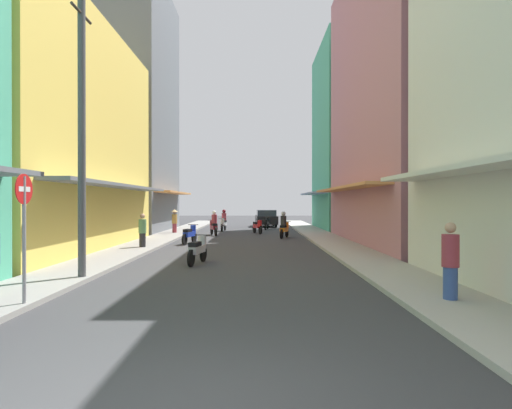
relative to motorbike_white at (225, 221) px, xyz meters
name	(u,v)px	position (x,y,z in m)	size (l,w,h in m)	color
ground_plane	(243,244)	(1.66, -9.93, -0.70)	(92.50, 92.50, 0.00)	#38383A
sidewalk_left	(150,243)	(-3.00, -9.93, -0.64)	(2.01, 50.05, 0.12)	gray
sidewalk_right	(336,243)	(6.32, -9.93, -0.64)	(2.01, 50.05, 0.12)	#ADA89E
building_left_mid	(41,137)	(-7.00, -12.70, 4.24)	(7.05, 13.56, 9.90)	#EFD159
building_left_far	(128,110)	(-7.00, -0.55, 8.05)	(7.05, 9.26, 17.53)	slate
building_right_mid	(417,95)	(10.32, -9.92, 6.76)	(7.05, 13.34, 14.94)	#B7727F
building_right_far	(360,138)	(10.32, 1.75, 6.38)	(7.05, 8.75, 14.19)	#4CB28C
motorbike_white	(225,221)	(0.00, 0.00, 0.00)	(0.55, 1.81, 1.58)	black
motorbike_silver	(200,249)	(0.41, -16.59, -0.20)	(0.61, 1.79, 0.96)	black
motorbike_black	(268,223)	(3.22, 1.83, -0.20)	(0.59, 1.80, 0.96)	black
motorbike_maroon	(215,224)	(-0.31, -4.11, 0.00)	(0.73, 1.75, 1.58)	black
motorbike_orange	(286,226)	(4.04, -6.20, 0.00)	(0.74, 1.74, 1.58)	black
motorbike_blue	(192,234)	(-0.96, -9.69, -0.20)	(0.65, 1.78, 0.96)	black
motorbike_red	(259,226)	(2.49, -2.70, -0.20)	(0.75, 1.74, 0.96)	black
parked_car	(268,218)	(3.27, 5.62, 0.04)	(1.93, 4.17, 1.45)	black
pedestrian_crossing	(176,220)	(-2.96, -3.34, 0.22)	(0.44, 0.44, 1.64)	#99333F
pedestrian_midway	(452,264)	(6.34, -22.33, 0.14)	(0.34, 0.34, 1.69)	#334C8C
pedestrian_foreground	(144,232)	(-2.66, -12.25, 0.09)	(0.34, 0.34, 1.59)	#262628
utility_pole	(84,133)	(-2.24, -19.71, 3.23)	(0.20, 1.20, 7.70)	#4C4C4F
street_sign_no_entry	(26,221)	(-2.14, -22.67, 1.01)	(0.07, 0.60, 2.65)	gray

